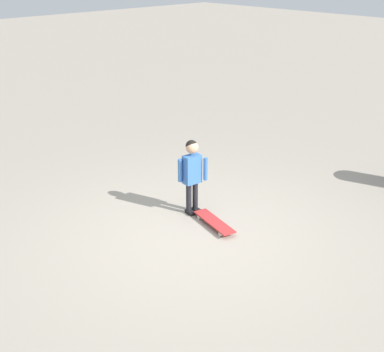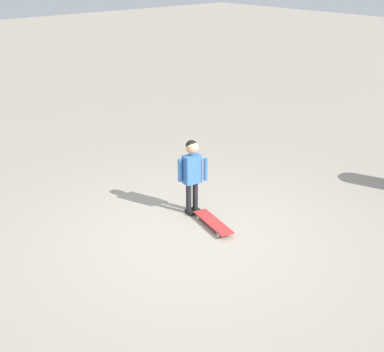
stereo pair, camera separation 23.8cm
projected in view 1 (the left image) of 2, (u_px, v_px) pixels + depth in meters
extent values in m
plane|color=#9E9384|center=(194.00, 236.00, 6.68)|extent=(50.00, 50.00, 0.00)
cylinder|color=black|center=(195.00, 196.00, 7.25)|extent=(0.08, 0.08, 0.42)
cube|color=black|center=(196.00, 210.00, 7.31)|extent=(0.16, 0.10, 0.05)
cylinder|color=black|center=(189.00, 198.00, 7.19)|extent=(0.08, 0.08, 0.42)
cube|color=black|center=(190.00, 212.00, 7.25)|extent=(0.16, 0.10, 0.05)
cube|color=#386BB7|center=(192.00, 169.00, 7.06)|extent=(0.17, 0.26, 0.40)
cylinder|color=#386BB7|center=(206.00, 169.00, 7.07)|extent=(0.06, 0.06, 0.32)
cylinder|color=#386BB7|center=(180.00, 170.00, 7.02)|extent=(0.06, 0.06, 0.32)
sphere|color=tan|center=(192.00, 147.00, 6.94)|extent=(0.17, 0.17, 0.17)
sphere|color=black|center=(192.00, 146.00, 6.94)|extent=(0.16, 0.16, 0.16)
cube|color=#B22D2D|center=(214.00, 222.00, 6.91)|extent=(0.79, 0.37, 0.02)
cube|color=#B7B7BC|center=(225.00, 231.00, 6.71)|extent=(0.06, 0.11, 0.02)
cube|color=#B7B7BC|center=(204.00, 215.00, 7.13)|extent=(0.06, 0.11, 0.02)
cylinder|color=beige|center=(230.00, 231.00, 6.75)|extent=(0.06, 0.04, 0.06)
cylinder|color=beige|center=(220.00, 234.00, 6.68)|extent=(0.06, 0.04, 0.06)
cylinder|color=beige|center=(209.00, 215.00, 7.18)|extent=(0.06, 0.04, 0.06)
cylinder|color=beige|center=(199.00, 217.00, 7.11)|extent=(0.06, 0.04, 0.06)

